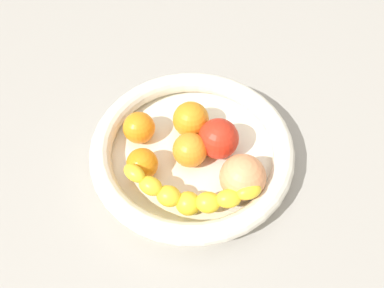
{
  "coord_description": "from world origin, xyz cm",
  "views": [
    {
      "loc": [
        36.74,
        10.89,
        61.68
      ],
      "look_at": [
        0.0,
        0.0,
        7.84
      ],
      "focal_mm": 36.68,
      "sensor_mm": 36.0,
      "label": 1
    }
  ],
  "objects_px": {
    "orange_mid_right": "(191,120)",
    "tomato_red": "(218,139)",
    "fruit_bowl": "(192,151)",
    "orange_mid_left": "(142,164)",
    "peach_blush": "(243,177)",
    "orange_rear": "(188,150)",
    "orange_front": "(139,128)",
    "banana_draped_left": "(189,195)"
  },
  "relations": [
    {
      "from": "orange_front",
      "to": "orange_mid_right",
      "type": "relative_size",
      "value": 0.88
    },
    {
      "from": "orange_mid_left",
      "to": "orange_mid_right",
      "type": "bearing_deg",
      "value": 154.68
    },
    {
      "from": "orange_rear",
      "to": "peach_blush",
      "type": "xyz_separation_m",
      "value": [
        0.03,
        0.1,
        0.01
      ]
    },
    {
      "from": "orange_mid_left",
      "to": "tomato_red",
      "type": "height_order",
      "value": "tomato_red"
    },
    {
      "from": "tomato_red",
      "to": "orange_mid_left",
      "type": "bearing_deg",
      "value": -53.75
    },
    {
      "from": "banana_draped_left",
      "to": "tomato_red",
      "type": "distance_m",
      "value": 0.12
    },
    {
      "from": "orange_mid_right",
      "to": "tomato_red",
      "type": "distance_m",
      "value": 0.06
    },
    {
      "from": "orange_rear",
      "to": "tomato_red",
      "type": "xyz_separation_m",
      "value": [
        -0.03,
        0.04,
        0.01
      ]
    },
    {
      "from": "tomato_red",
      "to": "peach_blush",
      "type": "relative_size",
      "value": 0.94
    },
    {
      "from": "banana_draped_left",
      "to": "peach_blush",
      "type": "height_order",
      "value": "peach_blush"
    },
    {
      "from": "orange_rear",
      "to": "peach_blush",
      "type": "distance_m",
      "value": 0.1
    },
    {
      "from": "orange_rear",
      "to": "peach_blush",
      "type": "height_order",
      "value": "peach_blush"
    },
    {
      "from": "orange_mid_right",
      "to": "tomato_red",
      "type": "height_order",
      "value": "tomato_red"
    },
    {
      "from": "fruit_bowl",
      "to": "peach_blush",
      "type": "bearing_deg",
      "value": 65.6
    },
    {
      "from": "orange_front",
      "to": "tomato_red",
      "type": "distance_m",
      "value": 0.14
    },
    {
      "from": "tomato_red",
      "to": "fruit_bowl",
      "type": "bearing_deg",
      "value": -63.59
    },
    {
      "from": "banana_draped_left",
      "to": "orange_front",
      "type": "bearing_deg",
      "value": -130.26
    },
    {
      "from": "tomato_red",
      "to": "orange_front",
      "type": "bearing_deg",
      "value": -85.2
    },
    {
      "from": "fruit_bowl",
      "to": "orange_mid_right",
      "type": "height_order",
      "value": "orange_mid_right"
    },
    {
      "from": "peach_blush",
      "to": "orange_mid_right",
      "type": "bearing_deg",
      "value": -129.34
    },
    {
      "from": "banana_draped_left",
      "to": "orange_mid_right",
      "type": "height_order",
      "value": "orange_mid_right"
    },
    {
      "from": "banana_draped_left",
      "to": "fruit_bowl",
      "type": "bearing_deg",
      "value": -166.15
    },
    {
      "from": "orange_front",
      "to": "tomato_red",
      "type": "height_order",
      "value": "tomato_red"
    },
    {
      "from": "orange_mid_left",
      "to": "peach_blush",
      "type": "height_order",
      "value": "peach_blush"
    },
    {
      "from": "banana_draped_left",
      "to": "orange_rear",
      "type": "relative_size",
      "value": 3.8
    },
    {
      "from": "orange_front",
      "to": "banana_draped_left",
      "type": "bearing_deg",
      "value": 49.74
    },
    {
      "from": "peach_blush",
      "to": "orange_front",
      "type": "bearing_deg",
      "value": -104.92
    },
    {
      "from": "orange_front",
      "to": "orange_rear",
      "type": "height_order",
      "value": "orange_rear"
    },
    {
      "from": "orange_mid_left",
      "to": "orange_mid_right",
      "type": "relative_size",
      "value": 0.82
    },
    {
      "from": "fruit_bowl",
      "to": "banana_draped_left",
      "type": "distance_m",
      "value": 0.1
    },
    {
      "from": "banana_draped_left",
      "to": "tomato_red",
      "type": "bearing_deg",
      "value": 171.58
    },
    {
      "from": "orange_rear",
      "to": "tomato_red",
      "type": "height_order",
      "value": "tomato_red"
    },
    {
      "from": "orange_front",
      "to": "orange_rear",
      "type": "relative_size",
      "value": 0.96
    },
    {
      "from": "banana_draped_left",
      "to": "orange_mid_left",
      "type": "height_order",
      "value": "banana_draped_left"
    },
    {
      "from": "orange_rear",
      "to": "peach_blush",
      "type": "bearing_deg",
      "value": 72.39
    },
    {
      "from": "banana_draped_left",
      "to": "peach_blush",
      "type": "relative_size",
      "value": 3.02
    },
    {
      "from": "banana_draped_left",
      "to": "peach_blush",
      "type": "distance_m",
      "value": 0.09
    },
    {
      "from": "orange_mid_left",
      "to": "tomato_red",
      "type": "relative_size",
      "value": 0.76
    },
    {
      "from": "fruit_bowl",
      "to": "tomato_red",
      "type": "height_order",
      "value": "tomato_red"
    },
    {
      "from": "orange_front",
      "to": "peach_blush",
      "type": "height_order",
      "value": "peach_blush"
    },
    {
      "from": "banana_draped_left",
      "to": "orange_mid_right",
      "type": "bearing_deg",
      "value": -164.45
    },
    {
      "from": "fruit_bowl",
      "to": "orange_rear",
      "type": "xyz_separation_m",
      "value": [
        0.01,
        -0.0,
        0.02
      ]
    }
  ]
}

